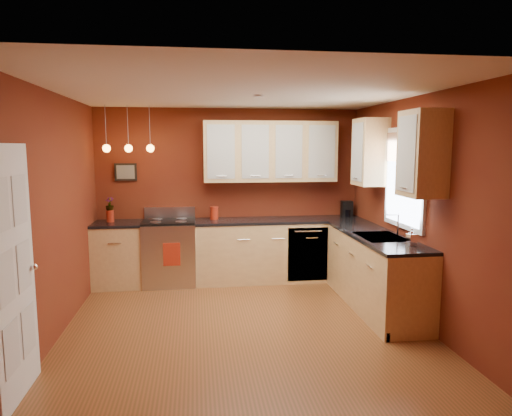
{
  "coord_description": "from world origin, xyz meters",
  "views": [
    {
      "loc": [
        -0.52,
        -4.9,
        2.02
      ],
      "look_at": [
        0.26,
        1.0,
        1.22
      ],
      "focal_mm": 32.0,
      "sensor_mm": 36.0,
      "label": 1
    }
  ],
  "objects": [
    {
      "name": "pendant_lights",
      "position": [
        -1.45,
        1.75,
        2.01
      ],
      "size": [
        0.71,
        0.11,
        0.66
      ],
      "color": "#96959A",
      "rests_on": "ceiling"
    },
    {
      "name": "base_cabinets_back_right",
      "position": [
        0.73,
        1.8,
        0.45
      ],
      "size": [
        2.54,
        0.6,
        0.9
      ],
      "primitive_type": "cube",
      "color": "#E1BB79",
      "rests_on": "floor"
    },
    {
      "name": "soap_pump",
      "position": [
        1.82,
        -0.25,
        1.04
      ],
      "size": [
        0.1,
        0.11,
        0.2
      ],
      "primitive_type": "imported",
      "rotation": [
        0.0,
        0.0,
        0.17
      ],
      "color": "white",
      "rests_on": "counter_right"
    },
    {
      "name": "wall_right",
      "position": [
        2.0,
        0.0,
        1.3
      ],
      "size": [
        0.02,
        4.2,
        2.6
      ],
      "primitive_type": "cube",
      "color": "maroon",
      "rests_on": "floor"
    },
    {
      "name": "counter_right",
      "position": [
        1.7,
        0.45,
        0.92
      ],
      "size": [
        0.62,
        2.1,
        0.04
      ],
      "primitive_type": "cube",
      "color": "black",
      "rests_on": "base_cabinets_right"
    },
    {
      "name": "floor",
      "position": [
        0.0,
        0.0,
        0.0
      ],
      "size": [
        4.2,
        4.2,
        0.0
      ],
      "primitive_type": "plane",
      "color": "brown",
      "rests_on": "ground"
    },
    {
      "name": "dishwasher_front",
      "position": [
        1.1,
        1.51,
        0.45
      ],
      "size": [
        0.6,
        0.02,
        0.8
      ],
      "primitive_type": "cube",
      "color": "silver",
      "rests_on": "base_cabinets_back_right"
    },
    {
      "name": "red_vase",
      "position": [
        -1.76,
        1.85,
        1.03
      ],
      "size": [
        0.11,
        0.11,
        0.17
      ],
      "primitive_type": "cylinder",
      "color": "#A32411",
      "rests_on": "counter_back_left"
    },
    {
      "name": "upper_cabinets_right",
      "position": [
        1.82,
        0.32,
        1.95
      ],
      "size": [
        0.35,
        1.95,
        0.9
      ],
      "primitive_type": "cube",
      "color": "#E1BB79",
      "rests_on": "wall_right"
    },
    {
      "name": "dish_towel",
      "position": [
        -0.87,
        1.47,
        0.52
      ],
      "size": [
        0.24,
        0.02,
        0.33
      ],
      "primitive_type": "cube",
      "color": "#A32411",
      "rests_on": "gas_range"
    },
    {
      "name": "flowers",
      "position": [
        -1.76,
        1.85,
        1.2
      ],
      "size": [
        0.14,
        0.14,
        0.21
      ],
      "primitive_type": "imported",
      "rotation": [
        0.0,
        0.0,
        -0.21
      ],
      "color": "#A32411",
      "rests_on": "red_vase"
    },
    {
      "name": "ceiling",
      "position": [
        0.0,
        0.0,
        2.6
      ],
      "size": [
        4.0,
        4.2,
        0.02
      ],
      "primitive_type": "cube",
      "color": "white",
      "rests_on": "wall_back"
    },
    {
      "name": "red_canister",
      "position": [
        -0.25,
        1.89,
        1.04
      ],
      "size": [
        0.13,
        0.13,
        0.19
      ],
      "color": "#A32411",
      "rests_on": "counter_back_right"
    },
    {
      "name": "sink",
      "position": [
        1.7,
        0.3,
        0.92
      ],
      "size": [
        0.5,
        0.7,
        0.33
      ],
      "color": "#96959A",
      "rests_on": "counter_right"
    },
    {
      "name": "upper_cabinets_back",
      "position": [
        0.6,
        1.93,
        1.95
      ],
      "size": [
        2.0,
        0.35,
        0.9
      ],
      "primitive_type": "cube",
      "color": "#E1BB79",
      "rests_on": "wall_back"
    },
    {
      "name": "base_cabinets_back_left",
      "position": [
        -1.65,
        1.8,
        0.45
      ],
      "size": [
        0.7,
        0.6,
        0.9
      ],
      "primitive_type": "cube",
      "color": "#E1BB79",
      "rests_on": "floor"
    },
    {
      "name": "counter_back_left",
      "position": [
        -1.65,
        1.8,
        0.92
      ],
      "size": [
        0.7,
        0.62,
        0.04
      ],
      "primitive_type": "cube",
      "color": "black",
      "rests_on": "base_cabinets_back_left"
    },
    {
      "name": "window",
      "position": [
        1.97,
        0.3,
        1.69
      ],
      "size": [
        0.06,
        1.02,
        1.22
      ],
      "color": "white",
      "rests_on": "wall_right"
    },
    {
      "name": "coffee_maker",
      "position": [
        1.82,
        1.94,
        1.05
      ],
      "size": [
        0.17,
        0.17,
        0.24
      ],
      "rotation": [
        0.0,
        0.0,
        -0.06
      ],
      "color": "black",
      "rests_on": "counter_back_right"
    },
    {
      "name": "wall_picture",
      "position": [
        -1.55,
        2.08,
        1.65
      ],
      "size": [
        0.32,
        0.03,
        0.26
      ],
      "primitive_type": "cube",
      "color": "black",
      "rests_on": "wall_back"
    },
    {
      "name": "base_cabinets_right",
      "position": [
        1.7,
        0.45,
        0.45
      ],
      "size": [
        0.6,
        2.1,
        0.9
      ],
      "primitive_type": "cube",
      "color": "#E1BB79",
      "rests_on": "floor"
    },
    {
      "name": "wall_back",
      "position": [
        0.0,
        2.1,
        1.3
      ],
      "size": [
        4.0,
        0.02,
        2.6
      ],
      "primitive_type": "cube",
      "color": "maroon",
      "rests_on": "floor"
    },
    {
      "name": "door_left_wall",
      "position": [
        -1.97,
        -1.2,
        1.03
      ],
      "size": [
        0.12,
        0.82,
        2.05
      ],
      "color": "white",
      "rests_on": "floor"
    },
    {
      "name": "gas_range",
      "position": [
        -0.92,
        1.8,
        0.48
      ],
      "size": [
        0.76,
        0.64,
        1.11
      ],
      "color": "silver",
      "rests_on": "floor"
    },
    {
      "name": "counter_back_right",
      "position": [
        0.73,
        1.8,
        0.92
      ],
      "size": [
        2.54,
        0.62,
        0.04
      ],
      "primitive_type": "cube",
      "color": "black",
      "rests_on": "base_cabinets_back_right"
    },
    {
      "name": "wall_front",
      "position": [
        0.0,
        -2.1,
        1.3
      ],
      "size": [
        4.0,
        0.02,
        2.6
      ],
      "primitive_type": "cube",
      "color": "maroon",
      "rests_on": "floor"
    },
    {
      "name": "wall_left",
      "position": [
        -2.0,
        0.0,
        1.3
      ],
      "size": [
        0.02,
        4.2,
        2.6
      ],
      "primitive_type": "cube",
      "color": "maroon",
      "rests_on": "floor"
    }
  ]
}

